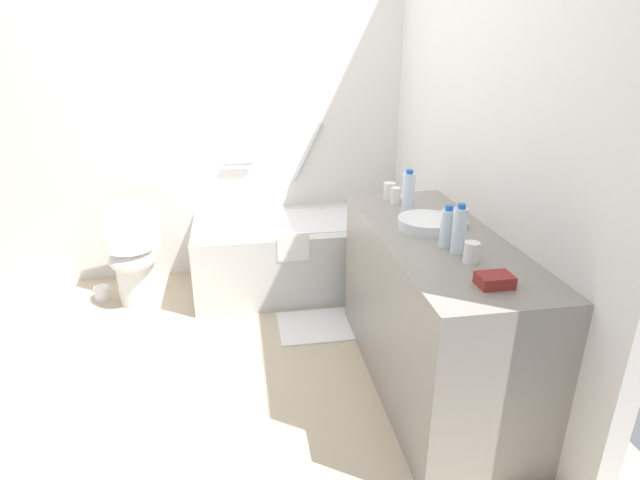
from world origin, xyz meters
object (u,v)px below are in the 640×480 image
water_bottle_0 (447,228)px  soap_dish (405,197)px  bathtub (300,251)px  toilet (134,257)px  toilet_paper_roll (102,293)px  drinking_glass_2 (471,252)px  bath_mat (319,326)px  amenity_basket (495,280)px  drinking_glass_0 (389,191)px  sink_faucet (460,220)px  water_bottle_2 (459,230)px  sink_basin (427,223)px  water_bottle_1 (408,194)px  drinking_glass_1 (395,196)px

water_bottle_0 → soap_dish: (0.06, 0.79, -0.09)m
bathtub → toilet: bathtub is taller
bathtub → toilet_paper_roll: (-1.49, 0.01, -0.24)m
drinking_glass_2 → bath_mat: size_ratio=0.18×
water_bottle_0 → amenity_basket: 0.43m
drinking_glass_0 → toilet_paper_roll: drinking_glass_0 is taller
soap_dish → sink_faucet: bearing=-76.3°
water_bottle_2 → bath_mat: water_bottle_2 is taller
sink_faucet → drinking_glass_0: size_ratio=1.51×
sink_basin → drinking_glass_0: bearing=94.4°
water_bottle_2 → amenity_basket: size_ratio=1.70×
amenity_basket → soap_dish: bearing=88.7°
soap_dish → toilet_paper_roll: (-2.07, 0.68, -0.84)m
water_bottle_0 → water_bottle_1: (-0.03, 0.50, 0.03)m
drinking_glass_0 → soap_dish: size_ratio=1.12×
water_bottle_1 → drinking_glass_1: size_ratio=2.62×
drinking_glass_1 → sink_basin: bearing=-85.3°
water_bottle_0 → amenity_basket: size_ratio=1.47×
water_bottle_0 → bath_mat: 1.36m
drinking_glass_2 → amenity_basket: bearing=-91.8°
bathtub → sink_faucet: size_ratio=10.40×
toilet → toilet_paper_roll: (-0.27, 0.03, -0.29)m
water_bottle_2 → drinking_glass_1: bearing=94.1°
water_bottle_0 → bath_mat: size_ratio=0.38×
sink_faucet → amenity_basket: sink_faucet is taller
water_bottle_1 → soap_dish: (0.09, 0.29, -0.11)m
bath_mat → soap_dish: bearing=-2.4°
amenity_basket → soap_dish: size_ratio=1.56×
bathtub → sink_faucet: 1.52m
bathtub → toilet: (-1.22, -0.01, 0.05)m
drinking_glass_2 → soap_dish: drinking_glass_2 is taller
sink_faucet → soap_dish: sink_faucet is taller
drinking_glass_0 → bath_mat: 1.03m
sink_faucet → drinking_glass_0: 0.59m
water_bottle_2 → drinking_glass_0: 0.89m
drinking_glass_0 → bath_mat: size_ratio=0.19×
water_bottle_1 → drinking_glass_0: water_bottle_1 is taller
sink_faucet → drinking_glass_0: (-0.23, 0.54, 0.02)m
water_bottle_2 → toilet_paper_roll: bearing=142.8°
bathtub → drinking_glass_1: bathtub is taller
sink_faucet → drinking_glass_0: drinking_glass_0 is taller
water_bottle_1 → amenity_basket: bearing=-86.5°
drinking_glass_0 → bath_mat: (-0.44, 0.01, -0.93)m
toilet → sink_basin: size_ratio=2.37×
toilet → sink_basin: bearing=52.4°
sink_faucet → amenity_basket: (-0.16, -0.69, -0.01)m
water_bottle_1 → toilet_paper_roll: bearing=154.0°
bathtub → bath_mat: (0.04, -0.64, -0.28)m
bathtub → toilet: 1.22m
amenity_basket → bath_mat: (-0.51, 1.24, -0.90)m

